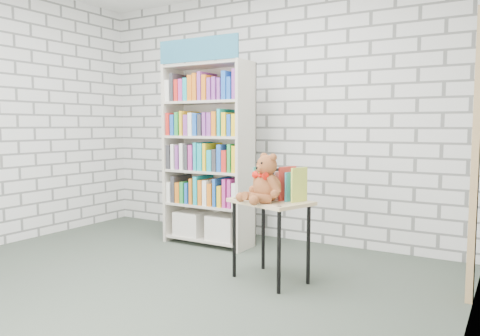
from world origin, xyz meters
The scene contains 7 objects.
ground centered at (0.00, 0.00, 0.00)m, with size 4.50×4.50×0.00m, color #3D473C.
room_shell centered at (0.00, 0.00, 1.78)m, with size 4.52×4.02×2.81m.
bookshelf centered at (-0.36, 1.36, 0.99)m, with size 0.97×0.38×2.17m.
display_table centered at (0.76, 0.62, 0.58)m, with size 0.73×0.61×0.67m.
table_books centered at (0.79, 0.72, 0.80)m, with size 0.48×0.32×0.26m.
teddy_bear centered at (0.76, 0.51, 0.83)m, with size 0.37×0.35×0.39m.
door_trim centered at (2.23, 0.95, 1.05)m, with size 0.05×0.12×2.10m, color tan.
Camera 1 is at (2.49, -2.75, 1.28)m, focal length 35.00 mm.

